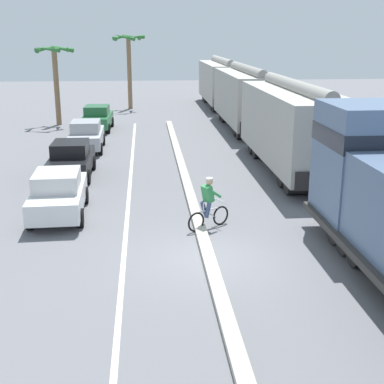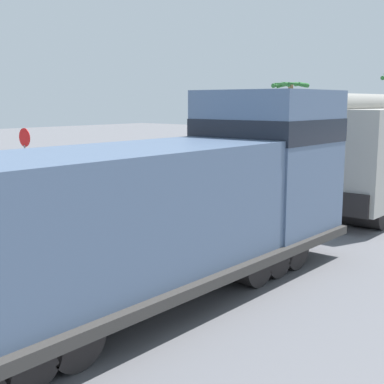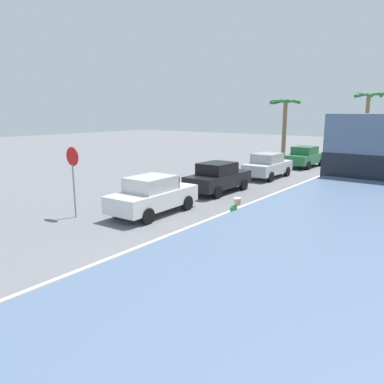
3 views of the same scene
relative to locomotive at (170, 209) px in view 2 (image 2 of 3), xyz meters
The scene contains 11 objects.
ground_plane 5.88m from the locomotive, 154.13° to the left, with size 120.00×120.00×0.00m, color slate.
median_curb 9.98m from the locomotive, 120.82° to the left, with size 0.36×36.00×0.16m, color #B2AD9E.
lane_stripe 11.39m from the locomotive, 131.38° to the left, with size 0.14×36.00×0.01m, color silver.
locomotive is the anchor object (origin of this frame).
parked_car_white 11.85m from the locomotive, 146.13° to the left, with size 1.95×4.26×1.62m.
parked_car_black 15.60m from the locomotive, 130.10° to the left, with size 1.84×4.20×1.62m.
parked_car_silver 20.31m from the locomotive, 119.36° to the left, with size 1.89×4.23×1.62m.
parked_car_green 25.98m from the locomotive, 112.29° to the left, with size 1.95×4.26×1.62m.
cyclist 6.85m from the locomotive, 134.43° to the left, with size 1.47×0.98×1.71m.
stop_sign 12.72m from the locomotive, 160.34° to the left, with size 0.76×0.08×2.88m.
palm_tree_far 29.45m from the locomotive, 115.68° to the left, with size 2.76×2.80×5.46m.
Camera 2 is at (12.22, -10.17, 3.93)m, focal length 50.00 mm.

